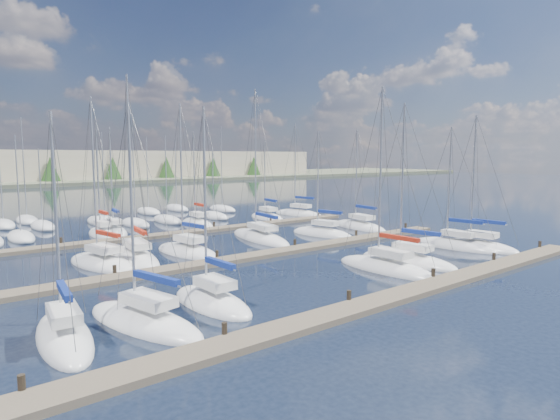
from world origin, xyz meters
TOP-DOWN VIEW (x-y plane):
  - ground at (0.00, 60.00)m, footprint 400.00×400.00m
  - dock_near at (0.00, 2.01)m, footprint 44.00×1.93m
  - dock_mid at (0.00, 16.01)m, footprint 44.00×1.93m
  - dock_far at (0.00, 30.01)m, footprint 44.00×1.93m
  - sailboat_j at (-4.53, 20.80)m, footprint 3.72×8.13m
  - sailboat_c at (-9.89, 7.59)m, footprint 2.68×6.80m
  - sailboat_a at (-17.57, 7.36)m, footprint 3.08×7.59m
  - sailboat_b at (-14.03, 7.01)m, footprint 4.39×8.57m
  - sailboat_m at (17.45, 21.36)m, footprint 3.89×8.86m
  - sailboat_f at (15.35, 8.26)m, footprint 2.80×8.02m
  - sailboat_e at (7.06, 7.13)m, footprint 3.46×8.29m
  - sailboat_o at (-5.72, 35.02)m, footprint 2.98×6.40m
  - sailboat_p at (4.09, 34.93)m, footprint 2.56×6.88m
  - sailboat_g at (16.56, 6.73)m, footprint 3.11×7.51m
  - sailboat_d at (3.97, 6.74)m, footprint 2.71×8.45m
  - sailboat_i at (-8.81, 21.31)m, footprint 3.81×9.69m
  - sailboat_l at (10.78, 20.48)m, footprint 3.71×7.72m
  - sailboat_q at (14.11, 34.40)m, footprint 3.52×7.61m
  - sailboat_r at (19.76, 34.61)m, footprint 3.74×8.42m
  - sailboat_n at (-7.27, 34.23)m, footprint 2.22×6.69m
  - sailboat_k at (4.32, 22.59)m, footprint 4.20×10.63m
  - sailboat_h at (-11.53, 20.97)m, footprint 4.42×8.30m
  - distant_boats at (-4.34, 43.76)m, footprint 36.93×20.75m

SIDE VIEW (x-z plane):
  - ground at x=0.00m, z-range 0.00..0.00m
  - dock_near at x=0.00m, z-range -0.40..0.70m
  - dock_mid at x=0.00m, z-range -0.40..0.70m
  - dock_far at x=0.00m, z-range -0.40..0.70m
  - sailboat_b at x=-14.03m, z-range -5.55..5.89m
  - sailboat_q at x=14.11m, z-range -5.26..5.61m
  - sailboat_m at x=17.45m, z-range -5.81..6.16m
  - sailboat_h at x=-11.53m, z-range -6.46..6.81m
  - sailboat_l at x=10.78m, z-range -5.55..5.90m
  - sailboat_j at x=-4.53m, z-range -6.44..6.80m
  - sailboat_k at x=4.32m, z-range -7.52..7.88m
  - sailboat_a at x=-17.57m, z-range -5.24..5.60m
  - sailboat_f at x=15.35m, z-range -5.55..5.92m
  - sailboat_c at x=-9.89m, z-range -5.59..5.96m
  - sailboat_e at x=7.06m, z-range -6.26..6.63m
  - sailboat_d at x=3.97m, z-range -6.70..7.06m
  - sailboat_g at x=16.56m, z-range -6.04..6.41m
  - sailboat_p at x=4.09m, z-range -5.72..6.09m
  - sailboat_r at x=19.76m, z-range -6.50..6.88m
  - sailboat_i at x=-8.81m, z-range -7.42..7.80m
  - sailboat_o at x=-5.72m, z-range -5.77..6.16m
  - sailboat_n at x=-7.27m, z-range -5.94..6.34m
  - distant_boats at x=-4.34m, z-range -6.36..6.94m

